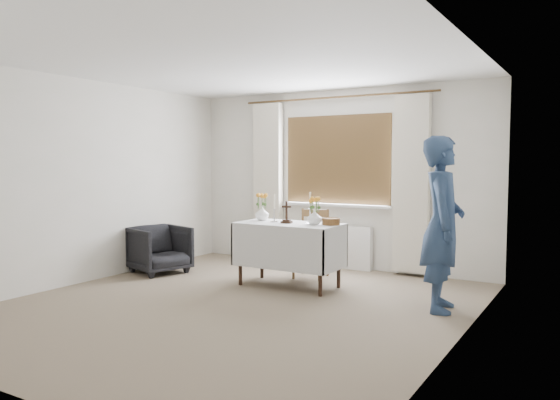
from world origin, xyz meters
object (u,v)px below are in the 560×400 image
(wooden_cross, at_px, (287,212))
(flower_vase_right, at_px, (314,217))
(person, at_px, (442,224))
(flower_vase_left, at_px, (262,213))
(wooden_chair, at_px, (311,244))
(armchair, at_px, (160,249))
(altar_table, at_px, (289,255))

(wooden_cross, distance_m, flower_vase_right, 0.36)
(person, xyz_separation_m, flower_vase_left, (-2.27, 0.21, -0.02))
(wooden_cross, distance_m, flower_vase_left, 0.44)
(wooden_chair, distance_m, armchair, 2.04)
(person, distance_m, wooden_cross, 1.86)
(wooden_chair, relative_size, person, 0.50)
(wooden_chair, height_order, flower_vase_right, flower_vase_right)
(altar_table, height_order, armchair, altar_table)
(wooden_chair, distance_m, person, 2.03)
(wooden_chair, height_order, flower_vase_left, flower_vase_left)
(armchair, bearing_deg, flower_vase_left, -61.32)
(wooden_cross, xyz_separation_m, flower_vase_right, (0.36, 0.03, -0.04))
(flower_vase_left, distance_m, flower_vase_right, 0.78)
(altar_table, height_order, wooden_cross, wooden_cross)
(flower_vase_left, bearing_deg, wooden_chair, 49.70)
(wooden_cross, height_order, flower_vase_left, wooden_cross)
(wooden_chair, bearing_deg, wooden_cross, -99.35)
(person, bearing_deg, wooden_cross, 74.59)
(flower_vase_left, xyz_separation_m, flower_vase_right, (0.77, -0.08, -0.00))
(wooden_chair, bearing_deg, armchair, -166.24)
(person, relative_size, flower_vase_left, 9.94)
(wooden_chair, bearing_deg, flower_vase_left, -139.21)
(wooden_cross, bearing_deg, wooden_chair, 81.14)
(altar_table, distance_m, person, 1.90)
(person, distance_m, flower_vase_right, 1.50)
(altar_table, bearing_deg, person, -3.70)
(armchair, relative_size, flower_vase_left, 3.96)
(flower_vase_left, relative_size, flower_vase_right, 1.01)
(wooden_chair, bearing_deg, person, -29.90)
(wooden_chair, height_order, person, person)
(altar_table, distance_m, flower_vase_right, 0.58)
(armchair, relative_size, person, 0.40)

